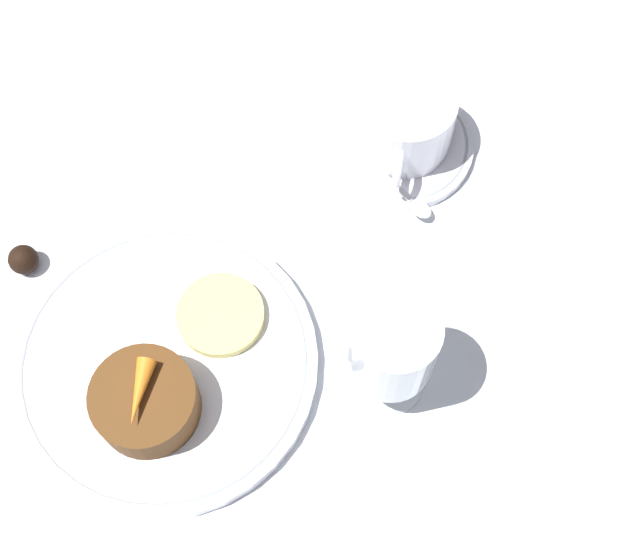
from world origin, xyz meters
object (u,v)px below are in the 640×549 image
at_px(coffee_cup, 405,119).
at_px(dessert_cake, 146,402).
at_px(wine_glass, 391,354).
at_px(dinner_plate, 165,363).

xyz_separation_m(coffee_cup, dessert_cake, (0.28, -0.17, -0.01)).
bearing_deg(wine_glass, coffee_cup, -176.55).
relative_size(coffee_cup, dessert_cake, 1.37).
height_order(coffee_cup, wine_glass, wine_glass).
bearing_deg(dinner_plate, wine_glass, 94.21).
distance_m(dinner_plate, wine_glass, 0.19).
distance_m(wine_glass, dessert_cake, 0.19).
relative_size(coffee_cup, wine_glass, 0.94).
bearing_deg(dessert_cake, wine_glass, 106.40).
bearing_deg(dessert_cake, dinner_plate, 176.87).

